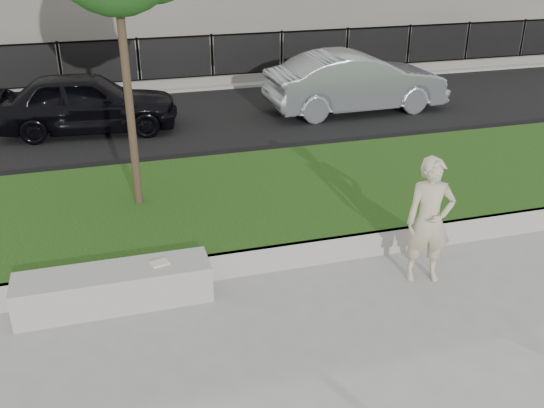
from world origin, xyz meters
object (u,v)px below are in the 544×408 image
object	(u,v)px
book	(160,263)
car_dark	(87,102)
man	(429,221)
car_silver	(356,82)
stone_bench	(114,287)

from	to	relation	value
book	car_dark	size ratio (longest dim) A/B	0.06
man	book	xyz separation A→B (m)	(-3.63, 0.55, -0.38)
book	car_silver	xyz separation A→B (m)	(6.04, 7.48, 0.29)
man	car_dark	bearing A→B (deg)	132.82
stone_bench	man	xyz separation A→B (m)	(4.25, -0.55, 0.65)
car_dark	stone_bench	bearing A→B (deg)	-172.94
car_silver	car_dark	bearing A→B (deg)	87.21
stone_bench	book	bearing A→B (deg)	0.23
stone_bench	car_dark	world-z (taller)	car_dark
stone_bench	book	size ratio (longest dim) A/B	10.78
car_dark	book	bearing A→B (deg)	-168.35
book	man	bearing A→B (deg)	-22.44
car_dark	car_silver	size ratio (longest dim) A/B	0.89
stone_bench	book	xyz separation A→B (m)	(0.61, 0.00, 0.27)
man	car_silver	bearing A→B (deg)	87.61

